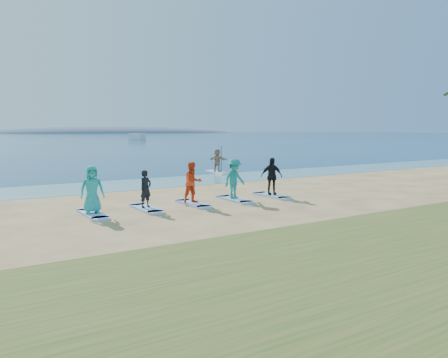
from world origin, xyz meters
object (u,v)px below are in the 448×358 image
student_2 (193,182)px  student_3 (234,179)px  paddleboarder (217,160)px  student_0 (92,189)px  student_1 (146,189)px  student_4 (272,176)px  paddleboard (217,172)px  surfboard_1 (146,208)px  boat_offshore_b (137,140)px  surfboard_0 (93,214)px  surfboard_4 (271,196)px  surfboard_2 (193,204)px  surfboard_3 (234,199)px

student_2 → student_3: student_3 is taller
paddleboarder → student_0: size_ratio=0.93×
student_1 → student_3: size_ratio=0.84×
student_0 → student_4: size_ratio=1.00×
student_3 → student_4: size_ratio=1.01×
paddleboard → surfboard_1: bearing=-126.4°
paddleboard → student_2: bearing=-119.6°
student_4 → boat_offshore_b: bearing=94.0°
surfboard_0 → student_2: 4.47m
surfboard_0 → student_1: size_ratio=1.42×
student_3 → surfboard_0: bearing=168.7°
surfboard_4 → paddleboard: bearing=71.9°
paddleboarder → surfboard_4: 11.66m
surfboard_4 → student_2: bearing=180.0°
surfboard_0 → student_3: bearing=0.0°
student_2 → student_4: (4.37, 0.00, 0.02)m
boat_offshore_b → surfboard_1: bearing=-120.0°
paddleboard → surfboard_4: 11.62m
surfboard_0 → surfboard_4: size_ratio=1.00×
surfboard_1 → student_4: bearing=0.0°
paddleboard → student_3: size_ratio=1.62×
student_4 → surfboard_2: bearing=-158.4°
paddleboard → student_1: (-10.17, -11.05, 0.80)m
student_1 → student_3: bearing=-21.3°
student_3 → surfboard_4: student_3 is taller
student_3 → student_2: bearing=168.7°
surfboard_0 → surfboard_3: 6.55m
paddleboard → paddleboarder: (0.00, 0.00, 0.91)m
student_1 → surfboard_3: size_ratio=0.70×
boat_offshore_b → student_4: 110.99m
paddleboarder → student_1: 15.02m
surfboard_0 → surfboard_2: size_ratio=1.00×
surfboard_2 → surfboard_3: same height
student_1 → surfboard_1: bearing=0.0°
surfboard_1 → student_1: student_1 is taller
surfboard_1 → surfboard_2: bearing=0.0°
surfboard_0 → surfboard_4: 8.74m
student_0 → surfboard_3: bearing=5.8°
surfboard_1 → student_4: (6.55, 0.00, 0.96)m
surfboard_3 → student_4: 2.39m
surfboard_0 → student_1: bearing=0.0°
surfboard_3 → student_1: bearing=180.0°
student_0 → student_4: 8.74m
paddleboarder → surfboard_4: (-3.62, -11.05, -0.92)m
surfboard_3 → surfboard_4: (2.18, 0.00, 0.00)m
student_3 → student_1: bearing=168.7°
boat_offshore_b → surfboard_1: boat_offshore_b is taller
surfboard_1 → student_3: (4.37, 0.00, 0.97)m
student_4 → student_0: bearing=-158.4°
surfboard_0 → paddleboarder: bearing=41.8°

